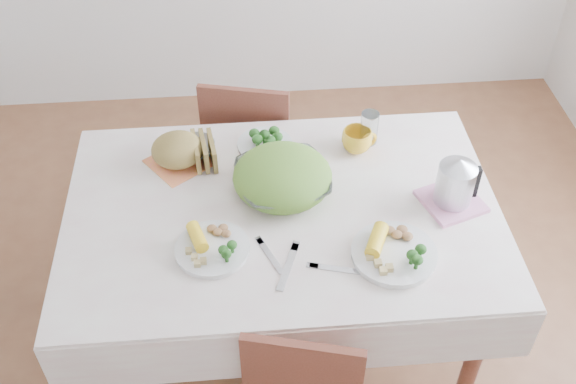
{
  "coord_description": "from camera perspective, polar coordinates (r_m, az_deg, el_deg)",
  "views": [
    {
      "loc": [
        -0.12,
        -1.65,
        2.39
      ],
      "look_at": [
        0.02,
        0.02,
        0.82
      ],
      "focal_mm": 42.0,
      "sensor_mm": 36.0,
      "label": 1
    }
  ],
  "objects": [
    {
      "name": "chair_far",
      "position": [
        3.08,
        -2.86,
        4.36
      ],
      "size": [
        0.47,
        0.47,
        0.87
      ],
      "primitive_type": "cube",
      "rotation": [
        0.0,
        0.0,
        2.9
      ],
      "color": "brown",
      "rests_on": "floor"
    },
    {
      "name": "dinner_plate_left",
      "position": [
        2.19,
        -6.41,
        -4.81
      ],
      "size": [
        0.25,
        0.25,
        0.02
      ],
      "primitive_type": "cylinder",
      "rotation": [
        0.0,
        0.0,
        -0.03
      ],
      "color": "white",
      "rests_on": "tablecloth"
    },
    {
      "name": "dining_table",
      "position": [
        2.61,
        -0.4,
        -7.46
      ],
      "size": [
        1.4,
        0.9,
        0.75
      ],
      "primitive_type": "cube",
      "color": "brown",
      "rests_on": "floor"
    },
    {
      "name": "pink_tray",
      "position": [
        2.41,
        13.63,
        -0.75
      ],
      "size": [
        0.25,
        0.25,
        0.02
      ],
      "primitive_type": "cube",
      "rotation": [
        0.0,
        0.0,
        0.34
      ],
      "color": "pink",
      "rests_on": "tablecloth"
    },
    {
      "name": "salad_bowl",
      "position": [
        2.36,
        -0.47,
        0.87
      ],
      "size": [
        0.38,
        0.38,
        0.08
      ],
      "primitive_type": "imported",
      "rotation": [
        0.0,
        0.0,
        0.19
      ],
      "color": "white",
      "rests_on": "tablecloth"
    },
    {
      "name": "electric_kettle",
      "position": [
        2.33,
        14.08,
        1.24
      ],
      "size": [
        0.15,
        0.15,
        0.18
      ],
      "primitive_type": "cylinder",
      "rotation": [
        0.0,
        0.0,
        -0.21
      ],
      "color": "#B2B5BA",
      "rests_on": "pink_tray"
    },
    {
      "name": "napkin",
      "position": [
        2.53,
        -9.18,
        2.51
      ],
      "size": [
        0.28,
        0.28,
        0.0
      ],
      "primitive_type": "cube",
      "rotation": [
        0.0,
        0.0,
        0.64
      ],
      "color": "#FF8C51",
      "rests_on": "tablecloth"
    },
    {
      "name": "yellow_mug",
      "position": [
        2.54,
        5.85,
        4.36
      ],
      "size": [
        0.15,
        0.15,
        0.09
      ],
      "primitive_type": "imported",
      "rotation": [
        0.0,
        0.0,
        0.33
      ],
      "color": "gold",
      "rests_on": "tablecloth"
    },
    {
      "name": "fork_left",
      "position": [
        2.17,
        -1.54,
        -5.39
      ],
      "size": [
        0.08,
        0.16,
        0.0
      ],
      "primitive_type": "cube",
      "rotation": [
        0.0,
        0.0,
        0.41
      ],
      "color": "silver",
      "rests_on": "tablecloth"
    },
    {
      "name": "dinner_plate_right",
      "position": [
        2.19,
        8.95,
        -5.21
      ],
      "size": [
        0.39,
        0.39,
        0.02
      ],
      "primitive_type": "cylinder",
      "rotation": [
        0.0,
        0.0,
        -0.77
      ],
      "color": "white",
      "rests_on": "tablecloth"
    },
    {
      "name": "floor",
      "position": [
        2.91,
        -0.37,
        -12.15
      ],
      "size": [
        3.6,
        3.6,
        0.0
      ],
      "primitive_type": "plane",
      "color": "brown",
      "rests_on": "ground"
    },
    {
      "name": "fork_right",
      "position": [
        2.14,
        0.0,
        -6.34
      ],
      "size": [
        0.09,
        0.2,
        0.0
      ],
      "primitive_type": "cube",
      "rotation": [
        0.0,
        0.0,
        -0.35
      ],
      "color": "silver",
      "rests_on": "tablecloth"
    },
    {
      "name": "bread_loaf",
      "position": [
        2.5,
        -9.32,
        3.48
      ],
      "size": [
        0.22,
        0.22,
        0.12
      ],
      "primitive_type": "ellipsoid",
      "rotation": [
        0.0,
        0.0,
        0.19
      ],
      "color": "olive",
      "rests_on": "napkin"
    },
    {
      "name": "tablecloth",
      "position": [
        2.33,
        -0.45,
        -1.51
      ],
      "size": [
        1.5,
        1.0,
        0.01
      ],
      "primitive_type": "cube",
      "color": "silver",
      "rests_on": "dining_table"
    },
    {
      "name": "broccoli_plate",
      "position": [
        2.57,
        -1.97,
        4.01
      ],
      "size": [
        0.24,
        0.24,
        0.02
      ],
      "primitive_type": "cylinder",
      "rotation": [
        0.0,
        0.0,
        0.17
      ],
      "color": "beige",
      "rests_on": "tablecloth"
    },
    {
      "name": "glass_tumbler",
      "position": [
        2.58,
        6.89,
        5.41
      ],
      "size": [
        0.08,
        0.08,
        0.13
      ],
      "primitive_type": "cylinder",
      "rotation": [
        0.0,
        0.0,
        -0.2
      ],
      "color": "white",
      "rests_on": "tablecloth"
    },
    {
      "name": "fruit_bowl",
      "position": [
        2.56,
        -7.77,
        3.71
      ],
      "size": [
        0.18,
        0.18,
        0.05
      ],
      "primitive_type": "imported",
      "rotation": [
        0.0,
        0.0,
        0.28
      ],
      "color": "white",
      "rests_on": "tablecloth"
    },
    {
      "name": "knife",
      "position": [
        2.14,
        4.24,
        -6.52
      ],
      "size": [
        0.18,
        0.07,
        0.0
      ],
      "primitive_type": "cube",
      "rotation": [
        0.0,
        0.0,
        1.3
      ],
      "color": "silver",
      "rests_on": "tablecloth"
    }
  ]
}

